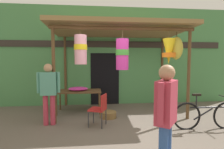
{
  "coord_description": "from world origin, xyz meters",
  "views": [
    {
      "loc": [
        -0.77,
        -4.67,
        1.71
      ],
      "look_at": [
        -0.16,
        1.18,
        1.26
      ],
      "focal_mm": 28.87,
      "sensor_mm": 36.0,
      "label": 1
    }
  ],
  "objects_px": {
    "flower_heap_on_table": "(79,89)",
    "shopper_by_bananas": "(166,112)",
    "parked_bicycle": "(207,115)",
    "customer_foreground": "(49,89)",
    "display_table": "(79,93)",
    "wicker_basket_by_table": "(108,115)",
    "folding_chair": "(100,107)"
  },
  "relations": [
    {
      "from": "wicker_basket_by_table",
      "to": "customer_foreground",
      "type": "height_order",
      "value": "customer_foreground"
    },
    {
      "from": "customer_foreground",
      "to": "flower_heap_on_table",
      "type": "bearing_deg",
      "value": 58.06
    },
    {
      "from": "folding_chair",
      "to": "shopper_by_bananas",
      "type": "distance_m",
      "value": 2.39
    },
    {
      "from": "wicker_basket_by_table",
      "to": "parked_bicycle",
      "type": "height_order",
      "value": "parked_bicycle"
    },
    {
      "from": "display_table",
      "to": "flower_heap_on_table",
      "type": "relative_size",
      "value": 2.3
    },
    {
      "from": "parked_bicycle",
      "to": "flower_heap_on_table",
      "type": "bearing_deg",
      "value": 151.19
    },
    {
      "from": "flower_heap_on_table",
      "to": "folding_chair",
      "type": "height_order",
      "value": "flower_heap_on_table"
    },
    {
      "from": "flower_heap_on_table",
      "to": "shopper_by_bananas",
      "type": "bearing_deg",
      "value": -66.9
    },
    {
      "from": "customer_foreground",
      "to": "display_table",
      "type": "bearing_deg",
      "value": 58.33
    },
    {
      "from": "parked_bicycle",
      "to": "wicker_basket_by_table",
      "type": "bearing_deg",
      "value": 154.24
    },
    {
      "from": "parked_bicycle",
      "to": "customer_foreground",
      "type": "relative_size",
      "value": 1.07
    },
    {
      "from": "display_table",
      "to": "wicker_basket_by_table",
      "type": "bearing_deg",
      "value": -37.38
    },
    {
      "from": "parked_bicycle",
      "to": "shopper_by_bananas",
      "type": "xyz_separation_m",
      "value": [
        -1.79,
        -1.72,
        0.63
      ]
    },
    {
      "from": "customer_foreground",
      "to": "folding_chair",
      "type": "bearing_deg",
      "value": -10.32
    },
    {
      "from": "wicker_basket_by_table",
      "to": "customer_foreground",
      "type": "relative_size",
      "value": 0.3
    },
    {
      "from": "flower_heap_on_table",
      "to": "parked_bicycle",
      "type": "height_order",
      "value": "parked_bicycle"
    },
    {
      "from": "display_table",
      "to": "flower_heap_on_table",
      "type": "distance_m",
      "value": 0.14
    },
    {
      "from": "shopper_by_bananas",
      "to": "customer_foreground",
      "type": "bearing_deg",
      "value": 132.04
    },
    {
      "from": "parked_bicycle",
      "to": "customer_foreground",
      "type": "distance_m",
      "value": 4.09
    },
    {
      "from": "folding_chair",
      "to": "parked_bicycle",
      "type": "bearing_deg",
      "value": -10.06
    },
    {
      "from": "wicker_basket_by_table",
      "to": "parked_bicycle",
      "type": "xyz_separation_m",
      "value": [
        2.38,
        -1.15,
        0.26
      ]
    },
    {
      "from": "display_table",
      "to": "flower_heap_on_table",
      "type": "xyz_separation_m",
      "value": [
        -0.01,
        -0.03,
        0.13
      ]
    },
    {
      "from": "flower_heap_on_table",
      "to": "wicker_basket_by_table",
      "type": "bearing_deg",
      "value": -35.9
    },
    {
      "from": "display_table",
      "to": "customer_foreground",
      "type": "xyz_separation_m",
      "value": [
        -0.7,
        -1.13,
        0.31
      ]
    },
    {
      "from": "wicker_basket_by_table",
      "to": "display_table",
      "type": "bearing_deg",
      "value": 142.62
    },
    {
      "from": "folding_chair",
      "to": "shopper_by_bananas",
      "type": "relative_size",
      "value": 0.51
    },
    {
      "from": "flower_heap_on_table",
      "to": "customer_foreground",
      "type": "height_order",
      "value": "customer_foreground"
    },
    {
      "from": "wicker_basket_by_table",
      "to": "customer_foreground",
      "type": "distance_m",
      "value": 1.88
    },
    {
      "from": "flower_heap_on_table",
      "to": "display_table",
      "type": "bearing_deg",
      "value": 70.03
    },
    {
      "from": "display_table",
      "to": "wicker_basket_by_table",
      "type": "relative_size",
      "value": 2.97
    },
    {
      "from": "flower_heap_on_table",
      "to": "customer_foreground",
      "type": "bearing_deg",
      "value": -121.94
    },
    {
      "from": "customer_foreground",
      "to": "shopper_by_bananas",
      "type": "bearing_deg",
      "value": -47.96
    }
  ]
}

